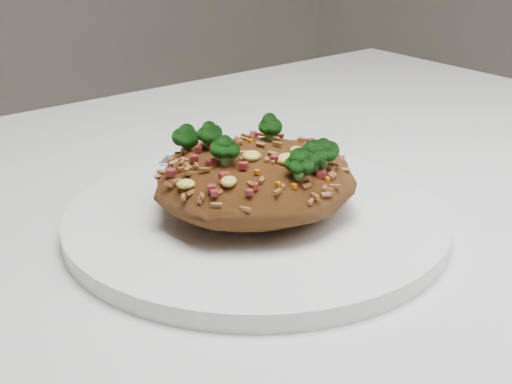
# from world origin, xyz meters

# --- Properties ---
(dining_table) EXTENTS (1.20, 0.80, 0.75)m
(dining_table) POSITION_xyz_m (0.00, 0.00, 0.66)
(dining_table) COLOR silver
(dining_table) RESTS_ON ground
(plate) EXTENTS (0.29, 0.29, 0.01)m
(plate) POSITION_xyz_m (0.04, -0.01, 0.76)
(plate) COLOR white
(plate) RESTS_ON dining_table
(fried_rice) EXTENTS (0.15, 0.14, 0.07)m
(fried_rice) POSITION_xyz_m (0.04, -0.01, 0.80)
(fried_rice) COLOR brown
(fried_rice) RESTS_ON plate
(fork) EXTENTS (0.12, 0.13, 0.00)m
(fork) POSITION_xyz_m (0.09, 0.06, 0.77)
(fork) COLOR silver
(fork) RESTS_ON plate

